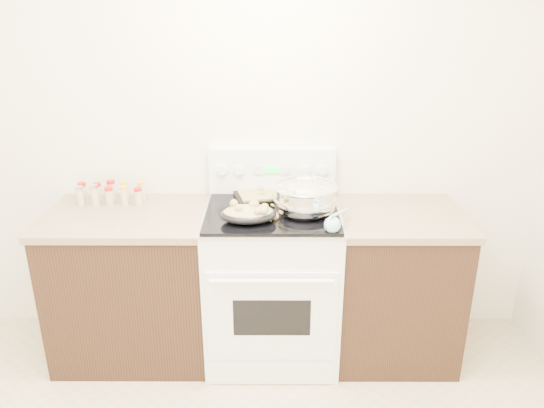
{
  "coord_description": "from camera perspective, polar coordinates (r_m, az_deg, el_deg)",
  "views": [
    {
      "loc": [
        0.36,
        -1.35,
        2.08
      ],
      "look_at": [
        0.35,
        1.37,
        1.0
      ],
      "focal_mm": 35.0,
      "sensor_mm": 36.0,
      "label": 1
    }
  ],
  "objects": [
    {
      "name": "counter_left",
      "position": [
        3.32,
        -14.62,
        -8.27
      ],
      "size": [
        0.93,
        0.67,
        0.92
      ],
      "color": "black",
      "rests_on": "ground"
    },
    {
      "name": "baking_sheet",
      "position": [
        3.21,
        -0.13,
        1.23
      ],
      "size": [
        0.49,
        0.4,
        0.06
      ],
      "color": "black",
      "rests_on": "kitchen_range"
    },
    {
      "name": "counter_right",
      "position": [
        3.29,
        12.94,
        -8.36
      ],
      "size": [
        0.73,
        0.67,
        0.92
      ],
      "color": "black",
      "rests_on": "ground"
    },
    {
      "name": "kitchen_range",
      "position": [
        3.2,
        0.0,
        -8.17
      ],
      "size": [
        0.78,
        0.73,
        1.22
      ],
      "color": "white",
      "rests_on": "ground"
    },
    {
      "name": "spice_jars",
      "position": [
        3.28,
        -17.0,
        1.11
      ],
      "size": [
        0.4,
        0.14,
        0.13
      ],
      "color": "#BFB28C",
      "rests_on": "counter_left"
    },
    {
      "name": "blue_ladle",
      "position": [
        2.75,
        6.6,
        -2.1
      ],
      "size": [
        0.16,
        0.27,
        0.11
      ],
      "color": "#96C7E0",
      "rests_on": "kitchen_range"
    },
    {
      "name": "room_shell",
      "position": [
        1.44,
        -14.24,
        5.95
      ],
      "size": [
        4.1,
        3.6,
        2.75
      ],
      "color": "white",
      "rests_on": "ground"
    },
    {
      "name": "mixing_bowl",
      "position": [
        2.93,
        3.55,
        0.57
      ],
      "size": [
        0.41,
        0.41,
        0.21
      ],
      "color": "silver",
      "rests_on": "kitchen_range"
    },
    {
      "name": "roasting_pan",
      "position": [
        2.83,
        -2.54,
        -0.98
      ],
      "size": [
        0.32,
        0.23,
        0.11
      ],
      "color": "black",
      "rests_on": "kitchen_range"
    },
    {
      "name": "wooden_spoon",
      "position": [
        2.9,
        0.93,
        -1.13
      ],
      "size": [
        0.2,
        0.21,
        0.04
      ],
      "color": "tan",
      "rests_on": "kitchen_range"
    }
  ]
}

